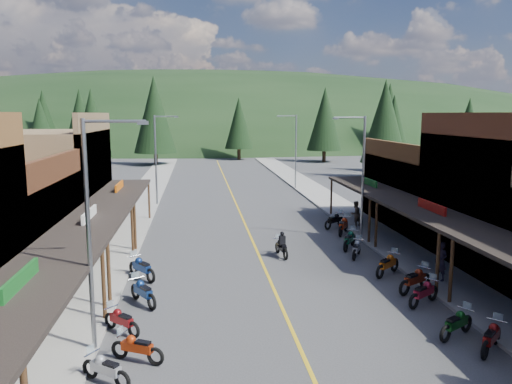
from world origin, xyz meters
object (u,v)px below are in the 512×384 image
object	(u,v)px
pine_4	(325,119)
rider_on_bike	(282,246)
pedestrian_east_a	(441,261)
pedestrian_east_b	(355,214)
bike_west_5	(137,346)
pine_11	(385,121)
bike_east_5	(457,322)
bike_east_9	(357,248)
streetlight_3	(294,148)
streetlight_2	(361,172)
shop_east_3	(436,192)
bike_west_6	(121,319)
pine_1	(80,119)
pine_9	(393,126)
bike_east_12	(334,220)
bike_west_7	(143,291)
pine_6	(469,123)
bike_west_4	(106,368)
bike_east_8	(388,263)
bike_east_11	(343,225)
pine_8	(41,132)
bike_east_4	(491,336)
pine_10	(92,123)
bike_west_8	(142,267)
pine_3	(239,123)
bike_east_7	(415,279)
shop_west_3	(40,184)
pine_2	(154,115)
pine_7	(44,118)
bike_east_10	(349,239)
streetlight_0	(93,226)
bike_east_6	(424,291)
pine_5	(389,114)
streetlight_1	(157,156)

from	to	relation	value
pine_4	rider_on_bike	bearing A→B (deg)	-106.84
pedestrian_east_a	pedestrian_east_b	distance (m)	11.82
bike_west_5	pedestrian_east_b	bearing A→B (deg)	-9.63
pine_11	bike_east_5	world-z (taller)	pine_11
bike_east_9	pine_4	bearing A→B (deg)	105.98
pedestrian_east_a	streetlight_3	bearing A→B (deg)	163.40
streetlight_2	pedestrian_east_b	world-z (taller)	streetlight_2
shop_east_3	bike_west_6	world-z (taller)	shop_east_3
pine_1	pine_4	bearing A→B (deg)	-13.39
pine_9	bike_east_12	distance (m)	38.43
shop_east_3	bike_west_7	distance (m)	23.69
pine_6	bike_west_4	xyz separation A→B (m)	(-52.34, -72.19, -5.94)
bike_east_5	streetlight_3	bearing A→B (deg)	146.58
bike_west_7	bike_east_8	distance (m)	12.21
pine_4	bike_east_11	bearing A→B (deg)	-102.99
pine_6	pine_8	world-z (taller)	pine_6
pedestrian_east_a	bike_east_4	bearing A→B (deg)	-32.34
pine_10	bike_west_8	bearing A→B (deg)	-76.40
pine_11	bike_west_7	world-z (taller)	pine_11
pine_3	bike_west_6	world-z (taller)	pine_3
bike_east_7	pedestrian_east_b	world-z (taller)	pedestrian_east_b
pedestrian_east_b	shop_west_3	bearing A→B (deg)	-30.38
pine_2	pine_7	distance (m)	28.44
rider_on_bike	bike_west_6	bearing A→B (deg)	-138.32
pine_1	bike_east_10	world-z (taller)	pine_1
streetlight_0	pine_11	bearing A→B (deg)	58.51
pine_1	bike_west_6	distance (m)	76.95
streetlight_3	bike_east_10	xyz separation A→B (m)	(-1.31, -24.15, -3.83)
bike_west_6	pine_3	bearing A→B (deg)	35.66
streetlight_3	bike_east_10	world-z (taller)	streetlight_3
bike_east_8	bike_east_7	bearing A→B (deg)	-33.31
bike_west_6	bike_east_9	world-z (taller)	bike_east_9
bike_east_6	pine_3	bearing A→B (deg)	147.49
streetlight_2	pine_2	world-z (taller)	pine_2
pine_5	pedestrian_east_a	size ratio (longest dim) A/B	7.34
pine_7	bike_east_11	distance (m)	77.05
streetlight_2	bike_west_4	size ratio (longest dim) A/B	4.24
pine_7	bike_west_8	bearing A→B (deg)	-70.94
shop_west_3	bike_east_8	distance (m)	22.65
bike_west_5	pedestrian_east_a	bearing A→B (deg)	-38.89
bike_east_9	streetlight_1	bearing A→B (deg)	153.28
shop_east_3	streetlight_2	size ratio (longest dim) A/B	1.36
pine_5	pine_9	bearing A→B (deg)	-110.32
pine_4	bike_west_5	size ratio (longest dim) A/B	6.47
pine_3	bike_west_6	bearing A→B (deg)	-98.37
shop_west_3	bike_east_9	bearing A→B (deg)	-20.67
bike_west_4	pedestrian_east_b	xyz separation A→B (m)	(14.03, 19.32, 0.53)
bike_west_4	pedestrian_east_a	bearing A→B (deg)	-26.58
bike_east_7	bike_west_8	bearing A→B (deg)	-136.14
bike_west_5	pine_5	bearing A→B (deg)	0.04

